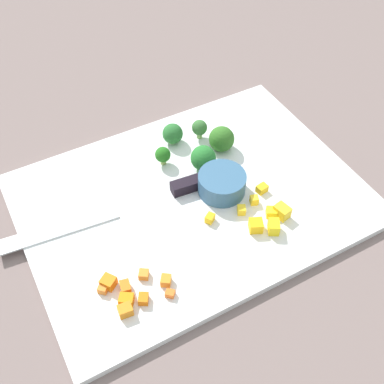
% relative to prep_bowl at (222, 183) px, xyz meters
% --- Properties ---
extents(ground_plane, '(4.00, 4.00, 0.00)m').
position_rel_prep_bowl_xyz_m(ground_plane, '(0.05, -0.01, -0.03)').
color(ground_plane, '#73615E').
extents(cutting_board, '(0.52, 0.38, 0.01)m').
position_rel_prep_bowl_xyz_m(cutting_board, '(0.05, -0.01, -0.02)').
color(cutting_board, white).
rests_on(cutting_board, ground_plane).
extents(prep_bowl, '(0.07, 0.07, 0.03)m').
position_rel_prep_bowl_xyz_m(prep_bowl, '(0.00, 0.00, 0.00)').
color(prep_bowl, '#366084').
rests_on(prep_bowl, cutting_board).
extents(chef_knife, '(0.34, 0.06, 0.02)m').
position_rel_prep_bowl_xyz_m(chef_knife, '(0.12, -0.03, -0.01)').
color(chef_knife, silver).
rests_on(chef_knife, cutting_board).
extents(carrot_dice_0, '(0.02, 0.02, 0.01)m').
position_rel_prep_bowl_xyz_m(carrot_dice_0, '(0.20, 0.09, -0.01)').
color(carrot_dice_0, orange).
rests_on(carrot_dice_0, cutting_board).
extents(carrot_dice_1, '(0.02, 0.02, 0.01)m').
position_rel_prep_bowl_xyz_m(carrot_dice_1, '(0.19, 0.12, -0.01)').
color(carrot_dice_1, orange).
rests_on(carrot_dice_1, cutting_board).
extents(carrot_dice_2, '(0.02, 0.02, 0.01)m').
position_rel_prep_bowl_xyz_m(carrot_dice_2, '(0.22, 0.12, -0.01)').
color(carrot_dice_2, orange).
rests_on(carrot_dice_2, cutting_board).
extents(carrot_dice_3, '(0.02, 0.02, 0.01)m').
position_rel_prep_bowl_xyz_m(carrot_dice_3, '(0.22, 0.07, -0.01)').
color(carrot_dice_3, orange).
rests_on(carrot_dice_3, cutting_board).
extents(carrot_dice_4, '(0.02, 0.02, 0.01)m').
position_rel_prep_bowl_xyz_m(carrot_dice_4, '(0.21, 0.11, -0.01)').
color(carrot_dice_4, orange).
rests_on(carrot_dice_4, cutting_board).
extents(carrot_dice_5, '(0.02, 0.02, 0.01)m').
position_rel_prep_bowl_xyz_m(carrot_dice_5, '(0.15, 0.13, -0.01)').
color(carrot_dice_5, orange).
rests_on(carrot_dice_5, cutting_board).
extents(carrot_dice_6, '(0.02, 0.02, 0.01)m').
position_rel_prep_bowl_xyz_m(carrot_dice_6, '(0.17, 0.08, -0.01)').
color(carrot_dice_6, orange).
rests_on(carrot_dice_6, cutting_board).
extents(carrot_dice_7, '(0.02, 0.02, 0.01)m').
position_rel_prep_bowl_xyz_m(carrot_dice_7, '(0.15, 0.11, -0.01)').
color(carrot_dice_7, orange).
rests_on(carrot_dice_7, cutting_board).
extents(carrot_dice_8, '(0.02, 0.02, 0.01)m').
position_rel_prep_bowl_xyz_m(carrot_dice_8, '(0.23, 0.08, -0.01)').
color(carrot_dice_8, orange).
rests_on(carrot_dice_8, cutting_board).
extents(pepper_dice_0, '(0.02, 0.02, 0.01)m').
position_rel_prep_bowl_xyz_m(pepper_dice_0, '(-0.05, 0.03, -0.01)').
color(pepper_dice_0, yellow).
rests_on(pepper_dice_0, cutting_board).
extents(pepper_dice_1, '(0.02, 0.02, 0.01)m').
position_rel_prep_bowl_xyz_m(pepper_dice_1, '(0.04, 0.04, -0.01)').
color(pepper_dice_1, yellow).
rests_on(pepper_dice_1, cutting_board).
extents(pepper_dice_2, '(0.03, 0.03, 0.02)m').
position_rel_prep_bowl_xyz_m(pepper_dice_2, '(-0.00, 0.09, -0.01)').
color(pepper_dice_2, yellow).
rests_on(pepper_dice_2, cutting_board).
extents(pepper_dice_3, '(0.02, 0.03, 0.02)m').
position_rel_prep_bowl_xyz_m(pepper_dice_3, '(-0.05, 0.09, -0.01)').
color(pepper_dice_3, yellow).
rests_on(pepper_dice_3, cutting_board).
extents(pepper_dice_4, '(0.02, 0.02, 0.01)m').
position_rel_prep_bowl_xyz_m(pepper_dice_4, '(-0.00, 0.05, -0.01)').
color(pepper_dice_4, yellow).
rests_on(pepper_dice_4, cutting_board).
extents(pepper_dice_5, '(0.02, 0.02, 0.01)m').
position_rel_prep_bowl_xyz_m(pepper_dice_5, '(-0.03, 0.05, -0.01)').
color(pepper_dice_5, yellow).
rests_on(pepper_dice_5, cutting_board).
extents(pepper_dice_6, '(0.02, 0.02, 0.01)m').
position_rel_prep_bowl_xyz_m(pepper_dice_6, '(-0.04, 0.08, -0.01)').
color(pepper_dice_6, yellow).
rests_on(pepper_dice_6, cutting_board).
extents(pepper_dice_7, '(0.02, 0.03, 0.02)m').
position_rel_prep_bowl_xyz_m(pepper_dice_7, '(-0.03, 0.10, -0.01)').
color(pepper_dice_7, yellow).
rests_on(pepper_dice_7, cutting_board).
extents(broccoli_floret_0, '(0.03, 0.03, 0.04)m').
position_rel_prep_bowl_xyz_m(broccoli_floret_0, '(-0.03, -0.13, 0.00)').
color(broccoli_floret_0, '#86B560').
rests_on(broccoli_floret_0, cutting_board).
extents(broccoli_floret_1, '(0.04, 0.04, 0.04)m').
position_rel_prep_bowl_xyz_m(broccoli_floret_1, '(0.02, -0.14, 0.00)').
color(broccoli_floret_1, '#94C265').
rests_on(broccoli_floret_1, cutting_board).
extents(broccoli_floret_2, '(0.04, 0.04, 0.04)m').
position_rel_prep_bowl_xyz_m(broccoli_floret_2, '(0.00, -0.06, 0.01)').
color(broccoli_floret_2, '#80BC6B').
rests_on(broccoli_floret_2, cutting_board).
extents(broccoli_floret_3, '(0.03, 0.03, 0.03)m').
position_rel_prep_bowl_xyz_m(broccoli_floret_3, '(0.05, -0.10, 0.00)').
color(broccoli_floret_3, '#93B057').
rests_on(broccoli_floret_3, cutting_board).
extents(broccoli_floret_4, '(0.04, 0.04, 0.04)m').
position_rel_prep_bowl_xyz_m(broccoli_floret_4, '(-0.05, -0.08, 0.00)').
color(broccoli_floret_4, '#8EB165').
rests_on(broccoli_floret_4, cutting_board).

